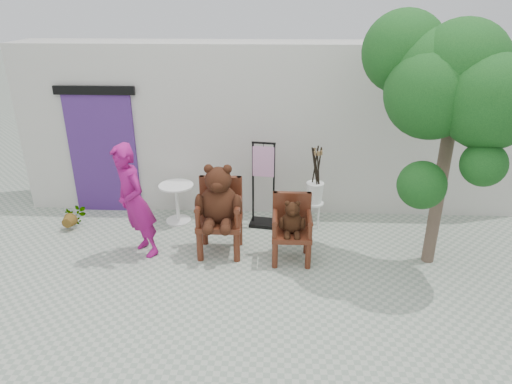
% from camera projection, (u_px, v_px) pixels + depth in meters
% --- Properties ---
extents(ground_plane, '(60.00, 60.00, 0.00)m').
position_uv_depth(ground_plane, '(266.00, 295.00, 6.15)').
color(ground_plane, '#9AA090').
rests_on(ground_plane, ground).
extents(back_wall, '(9.00, 1.00, 3.00)m').
position_uv_depth(back_wall, '(271.00, 127.00, 8.40)').
color(back_wall, beige).
rests_on(back_wall, ground).
extents(doorway, '(1.40, 0.11, 2.33)m').
position_uv_depth(doorway, '(103.00, 151.00, 8.18)').
color(doorway, '#47246E').
rests_on(doorway, ground).
extents(chair_big, '(0.70, 0.77, 1.46)m').
position_uv_depth(chair_big, '(219.00, 204.00, 6.89)').
color(chair_big, '#411A0E').
rests_on(chair_big, ground).
extents(chair_small, '(0.59, 0.54, 1.03)m').
position_uv_depth(chair_small, '(292.00, 223.00, 6.79)').
color(chair_small, '#411A0E').
rests_on(chair_small, ground).
extents(person, '(0.77, 0.78, 1.82)m').
position_uv_depth(person, '(134.00, 202.00, 6.76)').
color(person, '#911166').
rests_on(person, ground).
extents(cafe_table, '(0.60, 0.60, 0.70)m').
position_uv_depth(cafe_table, '(177.00, 199.00, 8.01)').
color(cafe_table, white).
rests_on(cafe_table, ground).
extents(display_stand, '(0.50, 0.41, 1.51)m').
position_uv_depth(display_stand, '(263.00, 194.00, 7.83)').
color(display_stand, black).
rests_on(display_stand, ground).
extents(stool_bucket, '(0.32, 0.32, 1.45)m').
position_uv_depth(stool_bucket, '(315.00, 192.00, 7.76)').
color(stool_bucket, white).
rests_on(stool_bucket, ground).
extents(tree, '(2.10, 1.94, 3.59)m').
position_uv_depth(tree, '(453.00, 86.00, 5.80)').
color(tree, '#47362A').
rests_on(tree, ground).
extents(potted_plant, '(0.38, 0.34, 0.41)m').
position_uv_depth(potted_plant, '(73.00, 216.00, 7.89)').
color(potted_plant, '#0E3412').
rests_on(potted_plant, ground).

